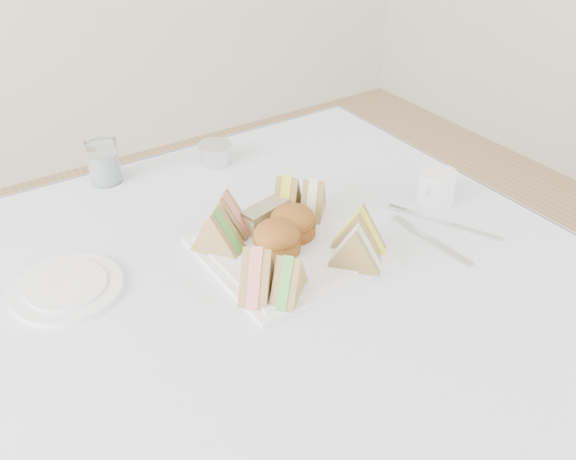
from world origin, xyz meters
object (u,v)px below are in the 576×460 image
table (280,429)px  serving_plate (288,252)px  water_glass (104,161)px  creamer_jug (437,187)px

table → serving_plate: size_ratio=3.37×
table → serving_plate: bearing=43.1°
serving_plate → table: bearing=-137.5°
table → water_glass: (-0.12, 0.46, 0.42)m
table → creamer_jug: creamer_jug is taller
table → serving_plate: 0.39m
table → creamer_jug: size_ratio=12.65×
water_glass → creamer_jug: 0.66m
water_glass → creamer_jug: (0.50, -0.42, -0.01)m
table → water_glass: water_glass is taller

